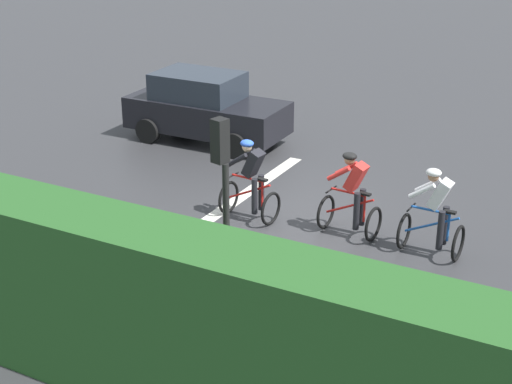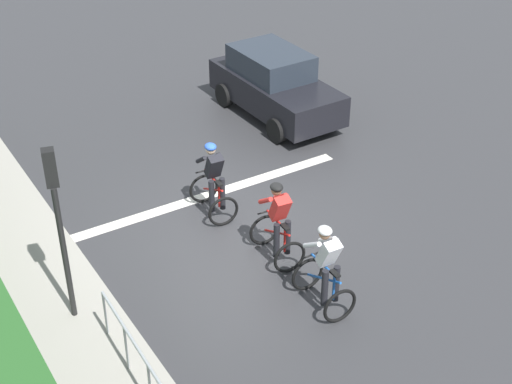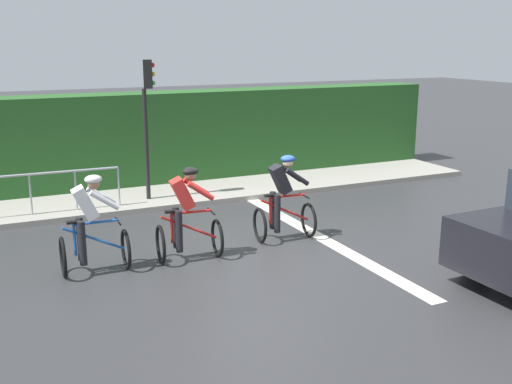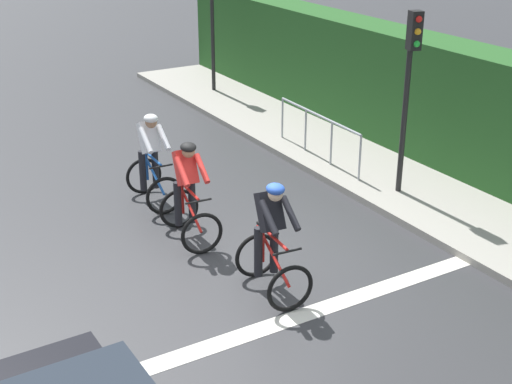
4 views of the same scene
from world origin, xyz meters
name	(u,v)px [view 3 (image 3 of 4)]	position (x,y,z in m)	size (l,w,h in m)	color
ground_plane	(262,245)	(0.00, 0.00, 0.00)	(80.00, 80.00, 0.00)	#333335
sidewalk_kerb	(107,199)	(4.46, 2.00, 0.06)	(2.80, 19.58, 0.12)	#9E998E
stone_wall_low	(99,180)	(5.36, 2.00, 0.33)	(0.44, 19.58, 0.65)	gray
hedge_wall	(95,143)	(5.66, 2.00, 1.23)	(1.10, 19.58, 2.45)	#265623
road_marking_stop_line	(318,236)	(0.00, -1.22, 0.00)	(7.00, 0.30, 0.01)	silver
cyclist_lead	(91,227)	(-0.09, 3.17, 0.80)	(0.72, 1.11, 1.66)	black
cyclist_second	(187,216)	(-0.17, 1.55, 0.80)	(0.77, 1.14, 1.66)	black
cyclist_mid	(283,200)	(0.11, -0.49, 0.80)	(0.77, 1.14, 1.66)	black
traffic_light_near_crossing	(147,110)	(3.81, 1.09, 2.22)	(0.24, 0.31, 3.34)	black
pedestrian_railing_kerbside	(53,183)	(3.56, 3.31, 0.76)	(0.14, 2.85, 1.03)	#999EA3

